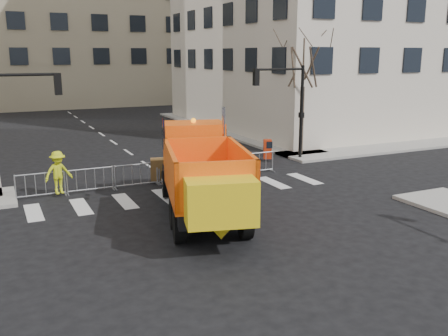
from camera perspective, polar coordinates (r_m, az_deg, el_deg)
name	(u,v)px	position (r m, az deg, el deg)	size (l,w,h in m)	color
ground	(248,232)	(17.39, 2.73, -7.33)	(120.00, 120.00, 0.00)	black
sidewalk_back	(167,177)	(24.87, -6.50, -1.01)	(64.00, 5.00, 0.15)	gray
building_far	(47,4)	(67.10, -19.53, 17.29)	(30.00, 18.00, 24.00)	tan
traffic_light_right	(301,113)	(29.06, 8.84, 6.19)	(0.18, 0.18, 5.40)	black
crowd_barriers	(158,173)	(23.70, -7.53, -0.55)	(12.60, 0.60, 1.10)	#9EA0A5
street_tree	(302,93)	(30.17, 8.96, 8.43)	(3.00, 3.00, 7.50)	#382B21
plow_truck	(202,171)	(18.47, -2.58, -0.39)	(5.23, 10.61, 3.98)	black
cop_a	(219,161)	(23.98, -0.57, 0.80)	(0.72, 0.47, 1.98)	black
cop_b	(199,165)	(23.26, -2.84, 0.34)	(0.94, 0.73, 1.93)	black
cop_c	(201,164)	(23.52, -2.62, 0.47)	(1.12, 0.47, 1.92)	black
worker	(58,172)	(22.43, -18.41, -0.49)	(1.20, 0.69, 1.85)	#C7D419
newspaper_box	(267,149)	(28.69, 4.98, 2.17)	(0.45, 0.40, 1.10)	#B62B0E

